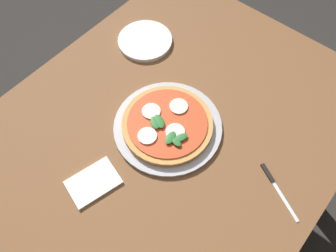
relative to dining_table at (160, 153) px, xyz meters
name	(u,v)px	position (x,y,z in m)	size (l,w,h in m)	color
ground_plane	(163,213)	(0.00, 0.00, -0.64)	(6.00, 6.00, 0.00)	#2D2B28
dining_table	(160,153)	(0.00, 0.00, 0.00)	(1.23, 0.91, 0.75)	brown
serving_tray	(168,127)	(-0.04, 0.00, 0.12)	(0.31, 0.31, 0.01)	#B2B2B7
pizza	(166,123)	(-0.03, 0.00, 0.13)	(0.26, 0.26, 0.03)	tan
plate_white	(145,41)	(-0.24, -0.27, 0.12)	(0.18, 0.18, 0.01)	white
napkin	(93,182)	(0.22, -0.04, 0.11)	(0.13, 0.09, 0.01)	white
knife	(275,184)	(-0.08, 0.32, 0.11)	(0.08, 0.16, 0.01)	black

